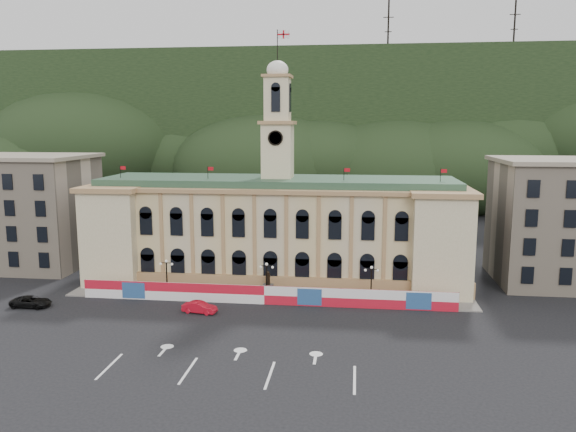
# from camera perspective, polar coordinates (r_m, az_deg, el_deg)

# --- Properties ---
(ground) EXTENTS (260.00, 260.00, 0.00)m
(ground) POSITION_cam_1_polar(r_m,az_deg,el_deg) (61.47, -4.76, -13.25)
(ground) COLOR black
(ground) RESTS_ON ground
(lane_markings) EXTENTS (26.00, 10.00, 0.02)m
(lane_markings) POSITION_cam_1_polar(r_m,az_deg,el_deg) (56.99, -5.82, -15.14)
(lane_markings) COLOR white
(lane_markings) RESTS_ON ground
(hill_ridge) EXTENTS (230.00, 80.00, 64.00)m
(hill_ridge) POSITION_cam_1_polar(r_m,az_deg,el_deg) (177.98, 3.24, 7.95)
(hill_ridge) COLOR black
(hill_ridge) RESTS_ON ground
(city_hall) EXTENTS (56.20, 17.60, 37.10)m
(city_hall) POSITION_cam_1_polar(r_m,az_deg,el_deg) (85.46, -1.06, -1.29)
(city_hall) COLOR #C9B891
(city_hall) RESTS_ON ground
(side_building_left) EXTENTS (21.00, 17.00, 18.60)m
(side_building_left) POSITION_cam_1_polar(r_m,az_deg,el_deg) (103.38, -25.11, 0.50)
(side_building_left) COLOR #C3AF96
(side_building_left) RESTS_ON ground
(side_building_right) EXTENTS (21.00, 17.00, 18.60)m
(side_building_right) POSITION_cam_1_polar(r_m,az_deg,el_deg) (93.01, 26.50, -0.48)
(side_building_right) COLOR #C3AF96
(side_building_right) RESTS_ON ground
(hoarding_fence) EXTENTS (50.00, 0.44, 2.50)m
(hoarding_fence) POSITION_cam_1_polar(r_m,az_deg,el_deg) (74.97, -2.37, -8.01)
(hoarding_fence) COLOR red
(hoarding_fence) RESTS_ON ground
(pavement) EXTENTS (56.00, 5.50, 0.16)m
(pavement) POSITION_cam_1_polar(r_m,az_deg,el_deg) (77.85, -2.08, -8.25)
(pavement) COLOR slate
(pavement) RESTS_ON ground
(statue) EXTENTS (1.40, 1.40, 3.72)m
(statue) POSITION_cam_1_polar(r_m,az_deg,el_deg) (77.77, -2.05, -7.42)
(statue) COLOR #595651
(statue) RESTS_ON ground
(lamp_left) EXTENTS (1.96, 0.44, 5.15)m
(lamp_left) POSITION_cam_1_polar(r_m,az_deg,el_deg) (79.68, -12.22, -5.81)
(lamp_left) COLOR black
(lamp_left) RESTS_ON ground
(lamp_center) EXTENTS (1.96, 0.44, 5.15)m
(lamp_center) POSITION_cam_1_polar(r_m,az_deg,el_deg) (76.29, -2.18, -6.28)
(lamp_center) COLOR black
(lamp_center) RESTS_ON ground
(lamp_right) EXTENTS (1.96, 0.44, 5.15)m
(lamp_right) POSITION_cam_1_polar(r_m,az_deg,el_deg) (75.40, 8.45, -6.56)
(lamp_right) COLOR black
(lamp_right) RESTS_ON ground
(red_sedan) EXTENTS (2.87, 4.86, 1.45)m
(red_sedan) POSITION_cam_1_polar(r_m,az_deg,el_deg) (72.56, -8.97, -9.15)
(red_sedan) COLOR red
(red_sedan) RESTS_ON ground
(black_suv) EXTENTS (2.50, 5.21, 1.43)m
(black_suv) POSITION_cam_1_polar(r_m,az_deg,el_deg) (81.11, -24.65, -7.92)
(black_suv) COLOR black
(black_suv) RESTS_ON ground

